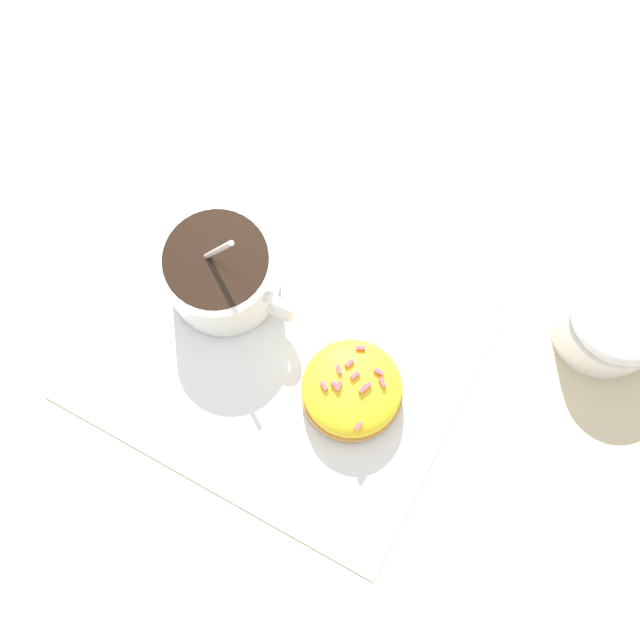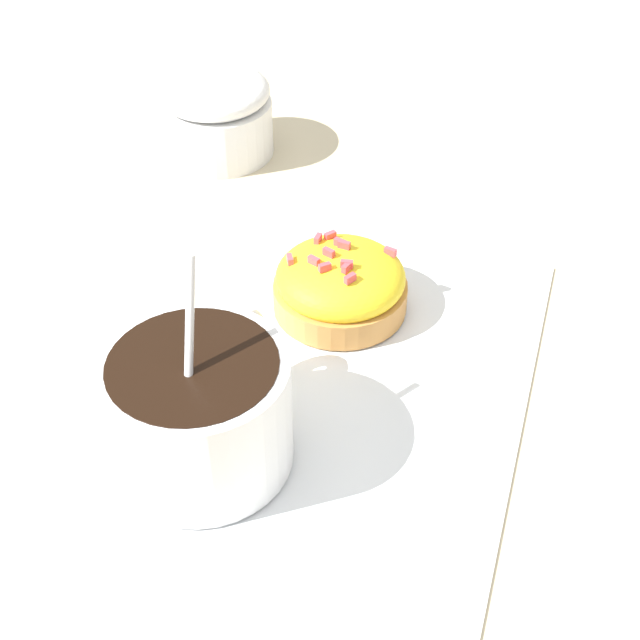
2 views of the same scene
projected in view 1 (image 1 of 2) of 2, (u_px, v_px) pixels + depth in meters
name	position (u px, v px, depth m)	size (l,w,h in m)	color
ground_plane	(287.00, 339.00, 0.60)	(3.00, 3.00, 0.00)	#C6B793
paper_napkin	(287.00, 339.00, 0.60)	(0.30, 0.27, 0.00)	white
coffee_cup	(222.00, 272.00, 0.57)	(0.11, 0.09, 0.11)	white
frosted_pastry	(352.00, 389.00, 0.57)	(0.08, 0.08, 0.04)	#C18442
sugar_bowl	(616.00, 319.00, 0.57)	(0.08, 0.08, 0.06)	white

